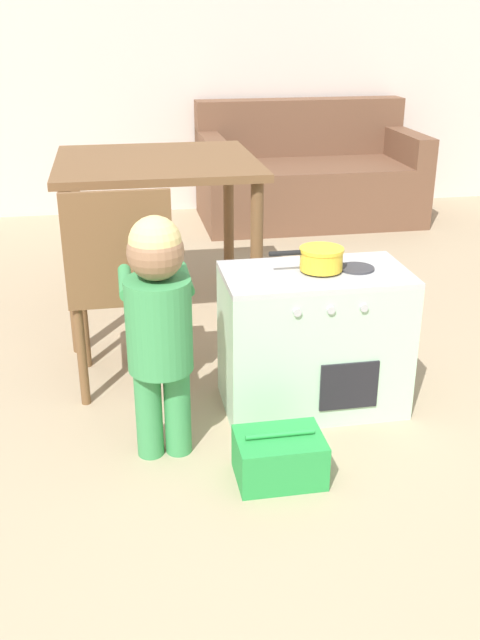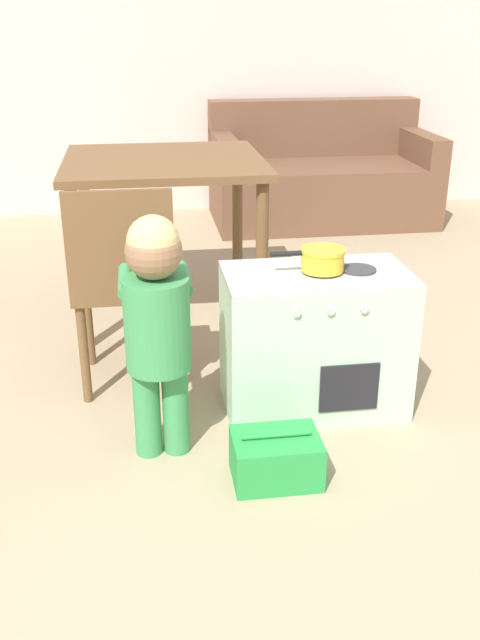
{
  "view_description": "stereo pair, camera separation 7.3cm",
  "coord_description": "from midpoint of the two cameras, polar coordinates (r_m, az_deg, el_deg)",
  "views": [
    {
      "loc": [
        -0.34,
        -1.29,
        1.39
      ],
      "look_at": [
        0.06,
        0.96,
        0.4
      ],
      "focal_mm": 40.0,
      "sensor_mm": 36.0,
      "label": 1
    },
    {
      "loc": [
        -0.27,
        -1.3,
        1.39
      ],
      "look_at": [
        0.06,
        0.96,
        0.4
      ],
      "focal_mm": 40.0,
      "sensor_mm": 36.0,
      "label": 2
    }
  ],
  "objects": [
    {
      "name": "ground_plane",
      "position": [
        1.92,
        3.81,
        -23.03
      ],
      "size": [
        16.0,
        16.0,
        0.0
      ],
      "primitive_type": "plane",
      "color": "tan"
    },
    {
      "name": "wall_back",
      "position": [
        5.43,
        -5.47,
        22.26
      ],
      "size": [
        10.0,
        0.06,
        2.6
      ],
      "color": "beige",
      "rests_on": "ground_plane"
    },
    {
      "name": "play_kitchen",
      "position": [
        2.67,
        6.77,
        -1.68
      ],
      "size": [
        0.67,
        0.39,
        0.55
      ],
      "color": "#B2DBB7",
      "rests_on": "ground_plane"
    },
    {
      "name": "toy_pot",
      "position": [
        2.55,
        7.41,
        4.92
      ],
      "size": [
        0.27,
        0.16,
        0.08
      ],
      "color": "yellow",
      "rests_on": "play_kitchen"
    },
    {
      "name": "child_figure",
      "position": [
        2.27,
        -5.77,
        0.51
      ],
      "size": [
        0.24,
        0.35,
        0.83
      ],
      "color": "#3D9351",
      "rests_on": "ground_plane"
    },
    {
      "name": "toy_basket",
      "position": [
        2.33,
        3.8,
        -10.97
      ],
      "size": [
        0.28,
        0.2,
        0.17
      ],
      "color": "green",
      "rests_on": "ground_plane"
    },
    {
      "name": "dining_table",
      "position": [
        3.44,
        -5.44,
        10.94
      ],
      "size": [
        0.92,
        0.89,
        0.77
      ],
      "color": "brown",
      "rests_on": "ground_plane"
    },
    {
      "name": "dining_chair_near",
      "position": [
        2.75,
        -8.56,
        3.03
      ],
      "size": [
        0.39,
        0.39,
        0.83
      ],
      "color": "brown",
      "rests_on": "ground_plane"
    },
    {
      "name": "couch",
      "position": [
        5.28,
        6.82,
        11.24
      ],
      "size": [
        1.54,
        0.83,
        0.82
      ],
      "color": "brown",
      "rests_on": "ground_plane"
    }
  ]
}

